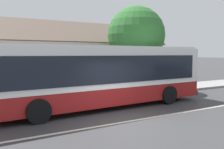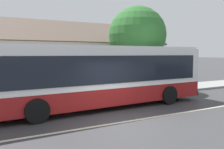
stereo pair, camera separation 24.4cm
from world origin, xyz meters
The scene contains 7 objects.
ground_plane centered at (0.00, 0.00, 0.00)m, with size 300.00×300.00×0.00m, color #38383A.
sidewalk_far centered at (0.00, 6.00, 0.07)m, with size 60.00×3.00×0.15m, color gray.
lane_divider_stripe centered at (0.00, 0.00, 0.00)m, with size 60.00×0.16×0.01m, color beige.
community_building centered at (-1.25, 12.88, 1.93)m, with size 22.55×8.31×6.64m.
transit_bus centered at (0.09, 2.90, 1.69)m, with size 12.43×3.09×3.13m.
street_tree_primary centered at (5.57, 6.92, 3.99)m, with size 4.27×4.27×6.28m.
bus_stop_sign centered at (6.87, 4.99, 1.64)m, with size 0.36×0.07×2.40m.
Camera 1 is at (-5.69, -8.21, 2.75)m, focal length 40.00 mm.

